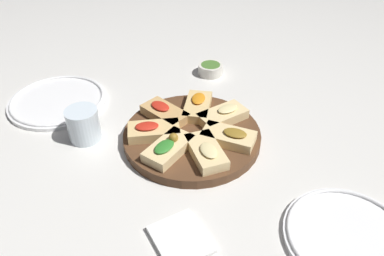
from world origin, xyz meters
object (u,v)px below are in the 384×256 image
napkin_stack (181,240)px  serving_board (192,136)px  dipping_bowl (210,69)px  plate_right (350,237)px  plate_left (58,100)px  water_glass (84,125)px

napkin_stack → serving_board: bearing=127.2°
dipping_bowl → plate_right: bearing=-28.4°
plate_right → plate_left: bearing=-173.2°
serving_board → dipping_bowl: 0.32m
plate_left → napkin_stack: plate_left is taller
napkin_stack → dipping_bowl: size_ratio=1.40×
water_glass → plate_right: bearing=12.7°
plate_left → plate_right: 0.77m
serving_board → napkin_stack: (0.17, -0.23, -0.01)m
plate_right → serving_board: bearing=175.9°
dipping_bowl → serving_board: bearing=-58.8°
napkin_stack → dipping_bowl: 0.60m
serving_board → napkin_stack: 0.28m
plate_left → dipping_bowl: size_ratio=3.52×
plate_right → napkin_stack: (-0.22, -0.20, -0.00)m
plate_right → water_glass: 0.60m
water_glass → napkin_stack: water_glass is taller
water_glass → dipping_bowl: size_ratio=1.07×
dipping_bowl → napkin_stack: bearing=-56.0°
plate_left → napkin_stack: 0.56m
plate_right → water_glass: (-0.59, -0.13, 0.03)m
serving_board → dipping_bowl: dipping_bowl is taller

